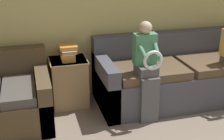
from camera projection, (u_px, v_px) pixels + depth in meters
name	position (u px, v px, depth m)	size (l,w,h in m)	color
wall_back	(134.00, 5.00, 4.34)	(7.99, 0.06, 2.55)	#DBCC7F
couch_main	(178.00, 76.00, 4.37)	(2.28, 0.92, 0.90)	#4C4C56
child_left_seated	(147.00, 67.00, 3.75)	(0.27, 0.37, 1.22)	#56565B
side_shelf	(69.00, 82.00, 4.20)	(0.49, 0.44, 0.65)	tan
book_stack	(68.00, 52.00, 4.06)	(0.23, 0.33, 0.19)	gold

